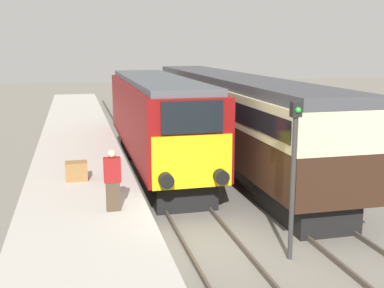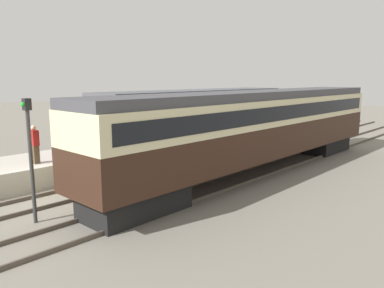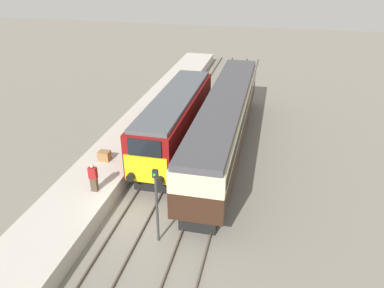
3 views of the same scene
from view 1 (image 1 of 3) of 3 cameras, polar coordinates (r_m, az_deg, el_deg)
name	(u,v)px [view 1 (image 1 of 3)]	position (r m, az deg, el deg)	size (l,w,h in m)	color
ground_plane	(210,245)	(13.23, 2.18, -11.83)	(120.00, 120.00, 0.00)	slate
platform_left	(79,165)	(20.24, -13.22, -2.39)	(3.50, 50.00, 0.94)	#B7B2A8
rails_near_track	(173,189)	(17.77, -2.27, -5.38)	(1.51, 60.00, 0.14)	#4C4238
rails_far_track	(260,183)	(18.72, 8.01, -4.60)	(1.50, 60.00, 0.14)	#4C4238
locomotive	(157,119)	(20.51, -4.19, 2.95)	(2.70, 13.05, 3.95)	black
passenger_carriage	(229,109)	(21.86, 4.37, 4.10)	(2.75, 19.44, 3.97)	black
person_on_platform	(113,181)	(12.87, -9.39, -4.30)	(0.44, 0.26, 1.66)	#473828
signal_post	(294,168)	(11.88, 11.94, -2.81)	(0.24, 0.28, 3.96)	#333333
luggage_crate	(77,171)	(16.14, -13.53, -3.13)	(0.70, 0.56, 0.60)	olive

